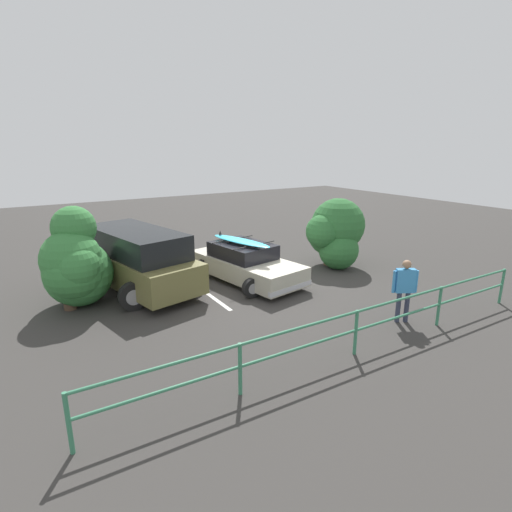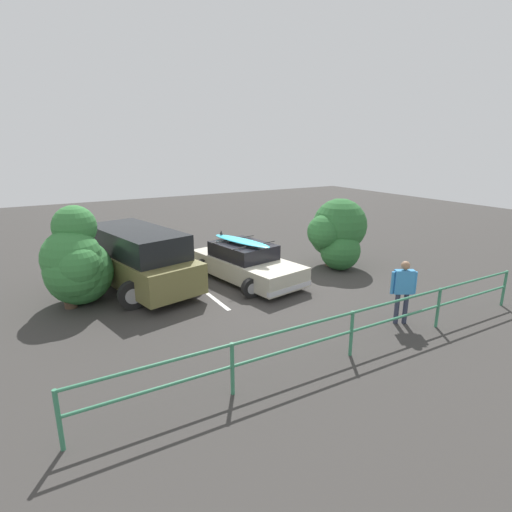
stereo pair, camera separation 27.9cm
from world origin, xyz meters
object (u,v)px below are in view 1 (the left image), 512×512
Objects in this scene: person_bystander at (405,285)px; bush_near_right at (75,265)px; sedan_car at (245,263)px; bush_near_left at (334,232)px; suv_car at (137,259)px.

person_bystander is 0.59× the size of bush_near_right.
bush_near_left is (-3.45, 0.27, 0.68)m from sedan_car.
suv_car reaches higher than person_bystander.
bush_near_right is at bearing 19.26° from suv_car.
sedan_car is at bearing 161.48° from suv_car.
bush_near_left is at bearing 175.13° from bush_near_right.
person_bystander is at bearing 68.30° from bush_near_left.
sedan_car is 1.76× the size of bush_near_left.
bush_near_left is at bearing -111.70° from person_bystander.
bush_near_left reaches higher than suv_car.
suv_car is 1.86m from bush_near_right.
bush_near_right is (6.55, -5.15, 0.23)m from person_bystander.
person_bystander is 8.34m from bush_near_right.
suv_car is at bearing -18.52° from sedan_car.
bush_near_right reaches higher than suv_car.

